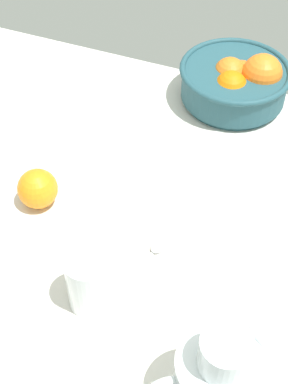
# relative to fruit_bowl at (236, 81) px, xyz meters

# --- Properties ---
(ground_plane) EXTENTS (1.37, 0.82, 0.03)m
(ground_plane) POSITION_rel_fruit_bowl_xyz_m (-0.07, -0.35, -0.06)
(ground_plane) COLOR silver
(fruit_bowl) EXTENTS (0.23, 0.23, 0.11)m
(fruit_bowl) POSITION_rel_fruit_bowl_xyz_m (0.00, 0.00, 0.00)
(fruit_bowl) COLOR #234C56
(fruit_bowl) RESTS_ON ground_plane
(juice_pitcher) EXTENTS (0.14, 0.12, 0.17)m
(juice_pitcher) POSITION_rel_fruit_bowl_xyz_m (0.15, -0.63, 0.01)
(juice_pitcher) COLOR white
(juice_pitcher) RESTS_ON ground_plane
(juice_glass) EXTENTS (0.07, 0.07, 0.10)m
(juice_glass) POSITION_rel_fruit_bowl_xyz_m (-0.07, -0.55, -0.00)
(juice_glass) COLOR white
(juice_glass) RESTS_ON ground_plane
(loose_orange_0) EXTENTS (0.07, 0.07, 0.07)m
(loose_orange_0) POSITION_rel_fruit_bowl_xyz_m (-0.24, -0.40, -0.01)
(loose_orange_0) COLOR orange
(loose_orange_0) RESTS_ON ground_plane
(spoon) EXTENTS (0.07, 0.16, 0.01)m
(spoon) POSITION_rel_fruit_bowl_xyz_m (-0.02, -0.45, -0.04)
(spoon) COLOR silver
(spoon) RESTS_ON ground_plane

